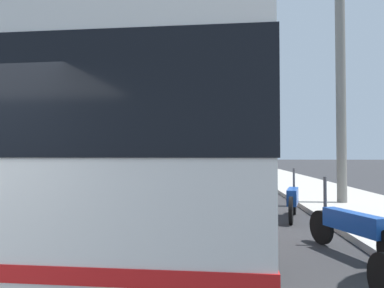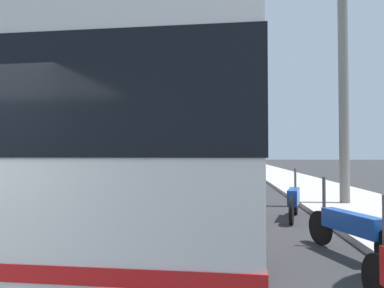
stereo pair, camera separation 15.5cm
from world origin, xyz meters
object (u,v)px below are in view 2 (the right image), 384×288
(coach_bus, at_px, (198,148))
(car_side_street, at_px, (178,164))
(motorcycle_far_end, at_px, (294,200))
(motorcycle_by_tree, at_px, (351,228))
(car_ahead_same_lane, at_px, (138,171))
(utility_pole, at_px, (344,101))

(coach_bus, relative_size, car_side_street, 3.11)
(motorcycle_far_end, bearing_deg, motorcycle_by_tree, -160.61)
(car_side_street, bearing_deg, car_ahead_same_lane, 1.20)
(car_side_street, xyz_separation_m, utility_pole, (-22.99, -8.48, 2.64))
(utility_pole, bearing_deg, car_ahead_same_lane, 44.95)
(coach_bus, distance_m, motorcycle_by_tree, 4.47)
(coach_bus, height_order, motorcycle_far_end, coach_bus)
(motorcycle_by_tree, distance_m, car_side_street, 29.42)
(motorcycle_far_end, bearing_deg, coach_bus, 107.14)
(motorcycle_by_tree, bearing_deg, car_ahead_same_lane, 6.01)
(motorcycle_by_tree, relative_size, car_side_street, 0.54)
(coach_bus, distance_m, car_ahead_same_lane, 12.23)
(motorcycle_far_end, distance_m, utility_pole, 4.18)
(coach_bus, bearing_deg, utility_pole, -60.08)
(coach_bus, relative_size, car_ahead_same_lane, 2.92)
(car_ahead_same_lane, xyz_separation_m, car_side_street, (14.06, -0.44, 0.04))
(motorcycle_by_tree, xyz_separation_m, motorcycle_far_end, (3.36, 0.29, 0.02))
(motorcycle_by_tree, height_order, utility_pole, utility_pole)
(coach_bus, xyz_separation_m, motorcycle_by_tree, (-3.24, -2.76, -1.36))
(motorcycle_far_end, height_order, utility_pole, utility_pole)
(coach_bus, distance_m, car_side_street, 25.73)
(motorcycle_far_end, relative_size, car_ahead_same_lane, 0.49)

